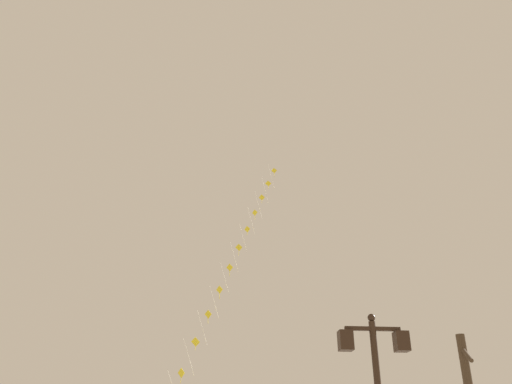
{
  "coord_description": "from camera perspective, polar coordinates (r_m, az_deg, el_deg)",
  "views": [
    {
      "loc": [
        -0.01,
        -2.27,
        1.82
      ],
      "look_at": [
        1.48,
        14.22,
        9.92
      ],
      "focal_mm": 37.25,
      "sensor_mm": 36.0,
      "label": 1
    }
  ],
  "objects": [
    {
      "name": "twin_lantern_lamp_post",
      "position": [
        11.44,
        12.91,
        -19.19
      ],
      "size": [
        1.45,
        0.28,
        4.41
      ],
      "color": "black",
      "rests_on": "ground_plane"
    },
    {
      "name": "kite_train",
      "position": [
        24.24,
        -3.13,
        -8.73
      ],
      "size": [
        6.18,
        9.74,
        17.05
      ],
      "color": "brown",
      "rests_on": "ground_plane"
    }
  ]
}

